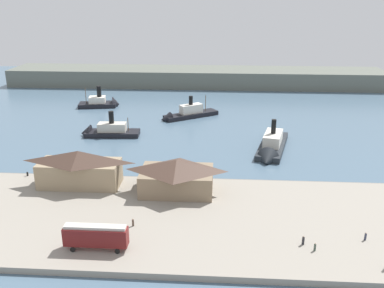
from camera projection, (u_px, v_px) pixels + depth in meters
ground_plane at (169, 176)px, 102.83m from camera, size 320.00×320.00×0.00m
quay_promenade at (156, 218)px, 81.96m from camera, size 110.00×36.00×1.20m
seawall_edge at (168, 180)px, 99.28m from camera, size 110.00×0.80×1.00m
ferry_shed_east_terminal at (79, 168)px, 93.51m from camera, size 18.25×7.71×8.26m
ferry_shed_customs_shed at (177, 175)px, 90.70m from camera, size 15.91×10.48×7.41m
street_tram at (96, 235)px, 70.13m from camera, size 10.83×2.40×4.55m
pedestrian_standing_center at (133, 223)px, 77.87m from camera, size 0.38×0.38×1.55m
pedestrian_near_east_shed at (365, 236)px, 73.41m from camera, size 0.37×0.37×1.51m
pedestrian_near_west_shed at (303, 241)px, 72.03m from camera, size 0.43×0.43×1.72m
pedestrian_walking_west at (315, 247)px, 70.32m from camera, size 0.37×0.37×1.50m
mooring_post_center_east at (27, 174)px, 99.64m from camera, size 0.44×0.44×0.90m
ferry_approaching_west at (185, 114)px, 150.43m from camera, size 21.18×16.50×9.32m
ferry_moored_west at (271, 147)px, 117.42m from camera, size 12.07×26.10×11.01m
ferry_near_quay at (103, 103)px, 165.94m from camera, size 16.63×9.17×10.56m
ferry_approaching_east at (105, 131)px, 131.60m from camera, size 18.63×7.05×9.92m
far_headland at (196, 77)px, 204.85m from camera, size 180.00×24.00×8.00m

